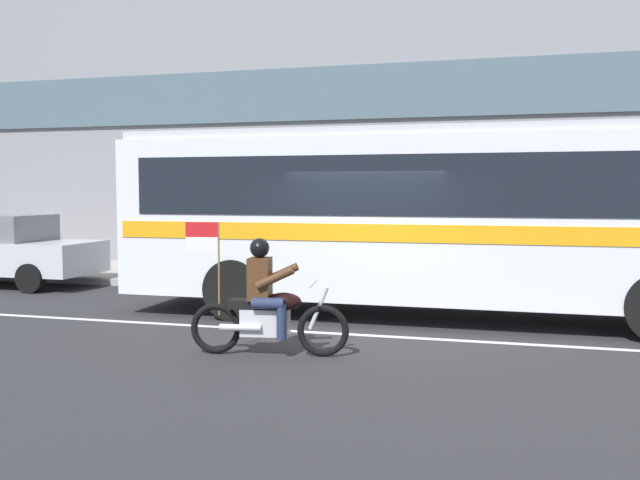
% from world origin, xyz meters
% --- Properties ---
extents(ground_plane, '(60.00, 60.00, 0.00)m').
position_xyz_m(ground_plane, '(0.00, 0.00, 0.00)').
color(ground_plane, '#2B2B2D').
extents(sidewalk_curb, '(28.00, 3.80, 0.15)m').
position_xyz_m(sidewalk_curb, '(0.00, 5.10, 0.07)').
color(sidewalk_curb, '#A39E93').
rests_on(sidewalk_curb, ground_plane).
extents(lane_center_stripe, '(26.60, 0.14, 0.01)m').
position_xyz_m(lane_center_stripe, '(0.00, -0.60, 0.00)').
color(lane_center_stripe, silver).
rests_on(lane_center_stripe, ground_plane).
extents(office_building_facade, '(28.00, 0.89, 13.61)m').
position_xyz_m(office_building_facade, '(0.00, 7.39, 6.81)').
color(office_building_facade, gray).
rests_on(office_building_facade, ground_plane).
extents(transit_bus, '(11.29, 2.63, 3.22)m').
position_xyz_m(transit_bus, '(1.24, 1.19, 1.88)').
color(transit_bus, silver).
rests_on(transit_bus, ground_plane).
extents(motorcycle_with_rider, '(2.18, 0.71, 1.78)m').
position_xyz_m(motorcycle_with_rider, '(-0.88, -2.16, 0.67)').
color(motorcycle_with_rider, black).
rests_on(motorcycle_with_rider, ground_plane).
extents(parked_sedan_curbside, '(4.39, 1.87, 1.64)m').
position_xyz_m(parked_sedan_curbside, '(-9.08, 2.58, 0.85)').
color(parked_sedan_curbside, silver).
rests_on(parked_sedan_curbside, ground_plane).
extents(fire_hydrant, '(0.22, 0.30, 0.75)m').
position_xyz_m(fire_hydrant, '(2.20, 4.04, 0.52)').
color(fire_hydrant, gold).
rests_on(fire_hydrant, sidewalk_curb).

